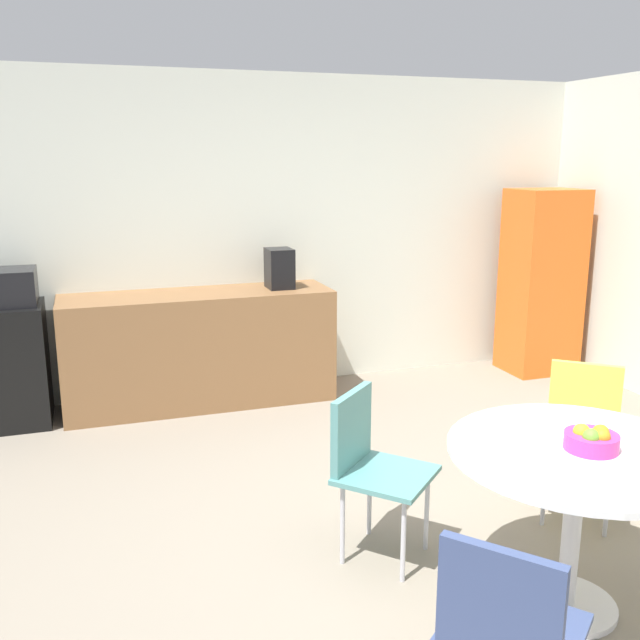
# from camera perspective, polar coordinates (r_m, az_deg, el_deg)

# --- Properties ---
(ground_plane) EXTENTS (6.00, 6.00, 0.00)m
(ground_plane) POSITION_cam_1_polar(r_m,az_deg,el_deg) (3.64, 6.65, -19.25)
(ground_plane) COLOR gray
(wall_back) EXTENTS (6.00, 0.10, 2.60)m
(wall_back) POSITION_cam_1_polar(r_m,az_deg,el_deg) (5.96, -5.39, 6.91)
(wall_back) COLOR silver
(wall_back) RESTS_ON ground_plane
(counter_block) EXTENTS (2.10, 0.60, 0.90)m
(counter_block) POSITION_cam_1_polar(r_m,az_deg,el_deg) (5.68, -9.71, -2.29)
(counter_block) COLOR brown
(counter_block) RESTS_ON ground_plane
(mini_fridge) EXTENTS (0.54, 0.54, 0.89)m
(mini_fridge) POSITION_cam_1_polar(r_m,az_deg,el_deg) (5.65, -23.88, -3.36)
(mini_fridge) COLOR black
(mini_fridge) RESTS_ON ground_plane
(microwave) EXTENTS (0.48, 0.38, 0.26)m
(microwave) POSITION_cam_1_polar(r_m,az_deg,el_deg) (5.52, -24.43, 2.40)
(microwave) COLOR black
(microwave) RESTS_ON mini_fridge
(locker_cabinet) EXTENTS (0.60, 0.50, 1.66)m
(locker_cabinet) POSITION_cam_1_polar(r_m,az_deg,el_deg) (6.69, 17.48, 2.96)
(locker_cabinet) COLOR orange
(locker_cabinet) RESTS_ON ground_plane
(round_table) EXTENTS (1.09, 1.09, 0.75)m
(round_table) POSITION_cam_1_polar(r_m,az_deg,el_deg) (3.24, 20.02, -12.04)
(round_table) COLOR silver
(round_table) RESTS_ON ground_plane
(chair_yellow) EXTENTS (0.59, 0.59, 0.83)m
(chair_yellow) POSITION_cam_1_polar(r_m,az_deg,el_deg) (4.16, 20.48, -7.72)
(chair_yellow) COLOR silver
(chair_yellow) RESTS_ON ground_plane
(chair_teal) EXTENTS (0.59, 0.59, 0.83)m
(chair_teal) POSITION_cam_1_polar(r_m,az_deg,el_deg) (3.51, 3.93, -10.82)
(chair_teal) COLOR silver
(chair_teal) RESTS_ON ground_plane
(chair_navy) EXTENTS (0.59, 0.59, 0.83)m
(chair_navy) POSITION_cam_1_polar(r_m,az_deg,el_deg) (2.46, 14.82, -22.74)
(chair_navy) COLOR silver
(chair_navy) RESTS_ON ground_plane
(fruit_bowl) EXTENTS (0.22, 0.22, 0.11)m
(fruit_bowl) POSITION_cam_1_polar(r_m,az_deg,el_deg) (3.16, 21.15, -9.02)
(fruit_bowl) COLOR #D8338C
(fruit_bowl) RESTS_ON round_table
(mug_white) EXTENTS (0.13, 0.08, 0.09)m
(mug_white) POSITION_cam_1_polar(r_m,az_deg,el_deg) (5.74, -3.12, 3.15)
(mug_white) COLOR #3F66BF
(mug_white) RESTS_ON counter_block
(coffee_maker) EXTENTS (0.20, 0.24, 0.32)m
(coffee_maker) POSITION_cam_1_polar(r_m,az_deg,el_deg) (5.68, -3.30, 4.20)
(coffee_maker) COLOR black
(coffee_maker) RESTS_ON counter_block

